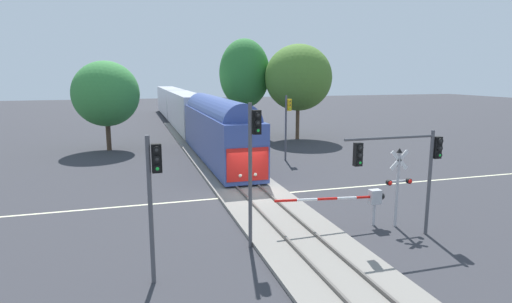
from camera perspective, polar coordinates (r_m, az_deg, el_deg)
The scene contains 13 objects.
ground_plane at distance 25.98m, azimuth -0.35°, elevation -5.98°, with size 220.00×220.00×0.00m, color #333338.
road_centre_stripe at distance 25.98m, azimuth -0.35°, elevation -5.98°, with size 44.00×0.20×0.01m.
railway_track at distance 25.95m, azimuth -0.35°, elevation -5.78°, with size 4.40×80.00×0.32m.
commuter_train at distance 55.29m, azimuth -9.36°, elevation 5.50°, with size 3.04×63.17×5.16m.
crossing_gate_near at distance 21.14m, azimuth 14.34°, elevation -6.17°, with size 5.73×0.40×1.80m.
crossing_signal_mast at distance 21.33m, azimuth 18.69°, elevation -3.58°, with size 1.36×0.44×3.89m.
traffic_signal_median at distance 17.46m, azimuth -0.38°, elevation -0.16°, with size 0.53×0.38×6.19m.
traffic_signal_near_right at distance 19.75m, azimuth 19.71°, elevation -0.89°, with size 4.84×0.38×4.88m.
traffic_signal_near_left at distance 14.91m, azimuth -13.69°, elevation -4.52°, with size 0.53×0.38×5.32m.
traffic_signal_far_side at distance 35.98m, azimuth 4.29°, elevation 4.64°, with size 0.53×0.38×5.58m.
oak_behind_train at distance 43.23m, azimuth -19.65°, elevation 7.36°, with size 6.32×6.32×8.61m.
elm_centre_background at distance 50.19m, azimuth -1.56°, elevation 10.48°, with size 5.92×5.92×11.42m.
oak_far_right at distance 48.27m, azimuth 5.75°, elevation 9.91°, with size 7.52×7.52×10.67m.
Camera 1 is at (-6.98, -23.93, 7.33)m, focal length 29.57 mm.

